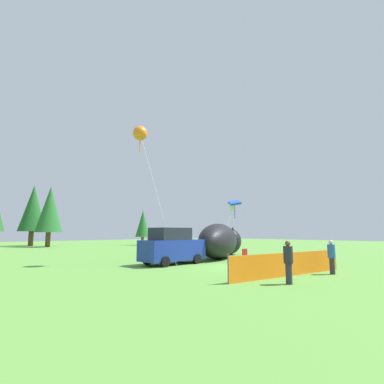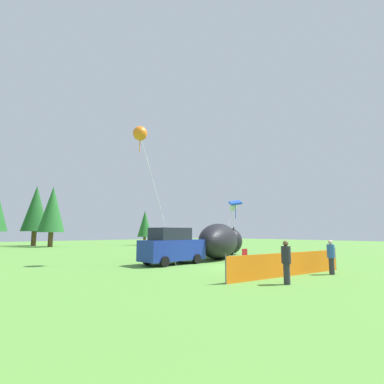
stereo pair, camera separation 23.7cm
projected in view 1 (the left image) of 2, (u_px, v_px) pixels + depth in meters
The scene contains 13 objects.
ground_plane at pixel (237, 266), 17.85m from camera, with size 120.00×120.00×0.00m, color #548C38.
parked_car at pixel (172, 247), 19.06m from camera, with size 4.39×2.05×2.30m.
folding_chair at pixel (247, 255), 19.23m from camera, with size 0.56×0.56×0.96m.
inflatable_cat at pixel (221, 242), 23.99m from camera, with size 8.59×6.32×2.68m.
safety_fence at pixel (290, 264), 14.07m from camera, with size 7.83×1.06×1.18m.
spectator_in_red_shirt at pixel (332, 255), 14.62m from camera, with size 0.36×0.36×1.64m.
spectator_in_white_shirt at pixel (288, 260), 11.87m from camera, with size 0.37×0.37×1.70m.
kite_orange_flower at pixel (140, 134), 20.01m from camera, with size 1.79×2.85×9.08m.
kite_white_ghost at pixel (233, 206), 26.14m from camera, with size 3.70×2.13×4.81m.
kite_blue_box at pixel (235, 204), 24.81m from camera, with size 1.68×1.26×4.73m.
horizon_tree_east at pixel (50, 209), 41.43m from camera, with size 3.51×3.51×8.37m.
horizon_tree_west at pixel (33, 208), 44.39m from camera, with size 3.76×3.76×8.97m.
horizon_tree_northeast at pixel (143, 224), 46.85m from camera, with size 2.25×2.25×5.37m.
Camera 1 is at (-14.36, -11.64, 2.05)m, focal length 28.00 mm.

